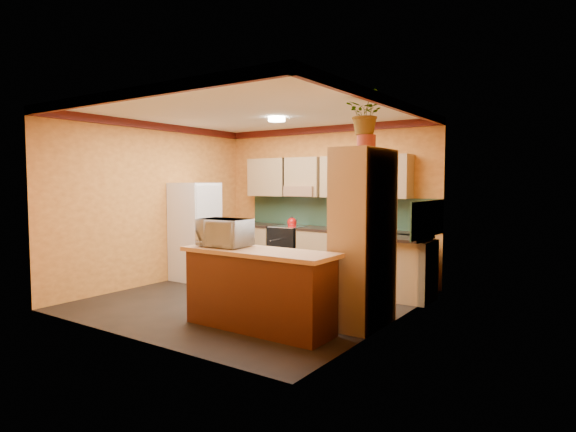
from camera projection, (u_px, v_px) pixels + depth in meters
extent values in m
plane|color=black|center=(253.00, 300.00, 6.98)|extent=(4.20, 4.20, 0.00)
cube|color=white|center=(252.00, 112.00, 6.79)|extent=(4.20, 4.20, 0.04)
cube|color=gold|center=(326.00, 202.00, 8.61)|extent=(4.20, 0.04, 2.70)
cube|color=gold|center=(130.00, 216.00, 5.15)|extent=(4.20, 0.04, 2.70)
cube|color=gold|center=(154.00, 204.00, 8.06)|extent=(0.04, 4.20, 2.70)
cube|color=gold|center=(391.00, 212.00, 5.70)|extent=(0.04, 4.20, 2.70)
cube|color=#213D2B|center=(338.00, 212.00, 8.47)|extent=(3.70, 0.02, 0.53)
cube|color=#213D2B|center=(428.00, 219.00, 6.87)|extent=(0.02, 1.40, 0.53)
cube|color=tan|center=(326.00, 177.00, 8.38)|extent=(3.10, 0.34, 0.70)
cylinder|color=white|center=(277.00, 119.00, 7.29)|extent=(0.26, 0.26, 0.06)
cube|color=tan|center=(318.00, 255.00, 8.41)|extent=(3.65, 0.60, 0.88)
cube|color=black|center=(318.00, 229.00, 8.38)|extent=(3.65, 0.62, 0.04)
cube|color=black|center=(289.00, 251.00, 8.76)|extent=(0.58, 0.58, 0.91)
cube|color=silver|center=(359.00, 229.00, 7.94)|extent=(0.48, 0.40, 0.03)
cube|color=tan|center=(405.00, 270.00, 6.99)|extent=(0.60, 0.80, 0.88)
cube|color=black|center=(405.00, 238.00, 6.95)|extent=(0.62, 0.80, 0.04)
cube|color=white|center=(195.00, 232.00, 8.39)|extent=(0.68, 0.66, 1.70)
cube|color=tan|center=(363.00, 238.00, 5.68)|extent=(0.48, 0.90, 2.10)
cylinder|color=maroon|center=(366.00, 142.00, 5.64)|extent=(0.22, 0.22, 0.16)
imported|color=tan|center=(367.00, 114.00, 5.62)|extent=(0.46, 0.40, 0.50)
cube|color=#4C2111|center=(259.00, 292.00, 5.58)|extent=(1.80, 0.55, 0.88)
cube|color=tan|center=(258.00, 252.00, 5.54)|extent=(1.90, 0.65, 0.05)
imported|color=white|center=(224.00, 233.00, 5.82)|extent=(0.63, 0.44, 0.34)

